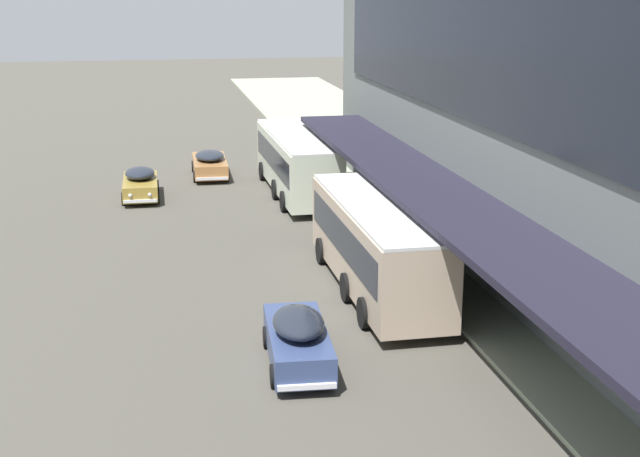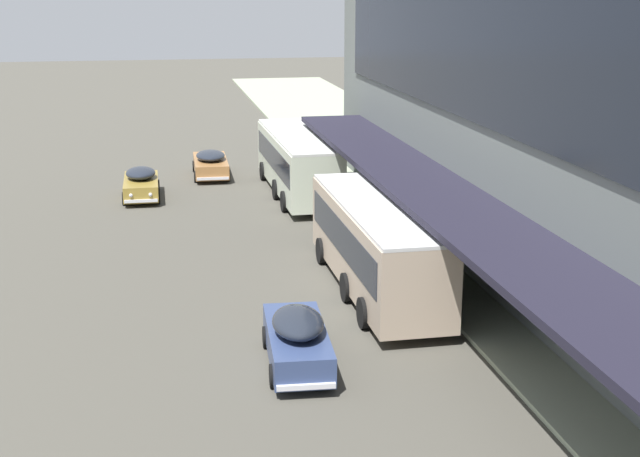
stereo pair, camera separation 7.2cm
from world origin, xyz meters
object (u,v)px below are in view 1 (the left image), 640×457
at_px(transit_bus_kerbside_front, 297,160).
at_px(sedan_trailing_near, 210,163).
at_px(transit_bus_kerbside_rear, 376,242).
at_px(sedan_trailing_mid, 140,183).
at_px(sedan_far_back, 298,338).

height_order(transit_bus_kerbside_front, sedan_trailing_near, transit_bus_kerbside_front).
distance_m(transit_bus_kerbside_rear, sedan_trailing_mid, 17.90).
bearing_deg(sedan_trailing_mid, sedan_trailing_near, 50.52).
relative_size(transit_bus_kerbside_front, sedan_far_back, 2.39).
relative_size(transit_bus_kerbside_rear, sedan_trailing_mid, 2.40).
xyz_separation_m(sedan_trailing_mid, sedan_far_back, (4.40, -21.61, 0.06)).
bearing_deg(transit_bus_kerbside_front, sedan_far_back, -99.39).
height_order(transit_bus_kerbside_rear, sedan_far_back, transit_bus_kerbside_rear).
xyz_separation_m(transit_bus_kerbside_front, transit_bus_kerbside_rear, (0.24, -15.29, 0.03)).
bearing_deg(sedan_trailing_near, transit_bus_kerbside_rear, -78.15).
relative_size(transit_bus_kerbside_front, transit_bus_kerbside_rear, 1.06).
distance_m(transit_bus_kerbside_front, sedan_far_back, 21.28).
bearing_deg(transit_bus_kerbside_front, sedan_trailing_mid, 175.38).
xyz_separation_m(transit_bus_kerbside_front, sedan_trailing_near, (-4.07, 5.25, -1.04)).
bearing_deg(sedan_far_back, sedan_trailing_near, 91.31).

